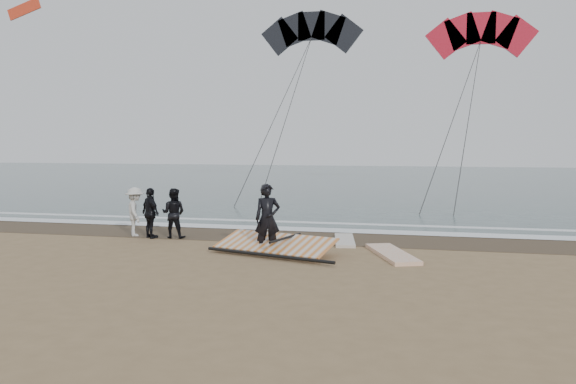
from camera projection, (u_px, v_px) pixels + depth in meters
name	position (u px, v px, depth m)	size (l,w,h in m)	color
ground	(294.00, 268.00, 13.86)	(120.00, 120.00, 0.00)	#8C704C
sea	(377.00, 180.00, 45.95)	(120.00, 54.00, 0.02)	#233838
wet_sand	(323.00, 237.00, 18.24)	(120.00, 2.80, 0.01)	#4C3D2B
foam_near	(329.00, 230.00, 19.59)	(120.00, 0.90, 0.01)	white
foam_far	(335.00, 223.00, 21.25)	(120.00, 0.45, 0.01)	white
man_main	(267.00, 219.00, 15.56)	(0.71, 0.47, 1.94)	black
board_white	(392.00, 254.00, 15.29)	(0.74, 2.64, 0.11)	silver
board_cream	(345.00, 240.00, 17.45)	(0.58, 2.18, 0.09)	beige
trio_cluster	(151.00, 213.00, 18.21)	(2.36, 1.34, 1.63)	black
sail_rig	(274.00, 246.00, 15.73)	(3.74, 2.58, 0.49)	black
kite_red	(481.00, 38.00, 35.72)	(7.76, 7.22, 17.45)	red
kite_dark	(311.00, 35.00, 39.73)	(8.34, 7.49, 18.10)	black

